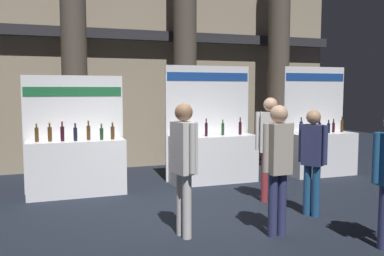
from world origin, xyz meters
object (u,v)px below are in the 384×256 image
exhibitor_booth_3 (320,148)px  visitor_0 (270,140)px  exhibitor_booth_1 (76,163)px  exhibitor_booth_2 (213,153)px  visitor_2 (278,159)px  visitor_5 (313,155)px  visitor_1 (184,158)px

exhibitor_booth_3 → visitor_0: bearing=-143.9°
exhibitor_booth_1 → exhibitor_booth_2: bearing=3.0°
exhibitor_booth_1 → exhibitor_booth_3: 5.48m
exhibitor_booth_1 → visitor_2: 4.04m
visitor_0 → visitor_5: 0.97m
visitor_0 → visitor_5: (0.22, -0.93, -0.14)m
exhibitor_booth_2 → visitor_1: (-1.64, -2.98, 0.46)m
exhibitor_booth_1 → visitor_5: bearing=-37.6°
exhibitor_booth_1 → exhibitor_booth_2: exhibitor_booth_2 is taller
visitor_5 → visitor_2: bearing=92.3°
visitor_2 → exhibitor_booth_1: bearing=-56.1°
visitor_5 → visitor_1: bearing=66.3°
visitor_5 → exhibitor_booth_1: bearing=22.9°
exhibitor_booth_3 → exhibitor_booth_2: bearing=177.1°
exhibitor_booth_2 → visitor_0: size_ratio=1.35×
exhibitor_booth_1 → visitor_1: size_ratio=1.25×
visitor_0 → visitor_5: visitor_0 is taller
exhibitor_booth_3 → visitor_2: size_ratio=1.41×
visitor_1 → visitor_2: (1.20, -0.39, -0.02)m
exhibitor_booth_1 → exhibitor_booth_3: (5.48, 0.01, 0.01)m
visitor_1 → visitor_2: bearing=-119.9°
visitor_1 → exhibitor_booth_3: bearing=-68.4°
exhibitor_booth_2 → visitor_5: exhibitor_booth_2 is taller
exhibitor_booth_1 → exhibitor_booth_3: exhibitor_booth_3 is taller
exhibitor_booth_2 → visitor_2: exhibitor_booth_2 is taller
exhibitor_booth_2 → visitor_0: exhibitor_booth_2 is taller
exhibitor_booth_3 → visitor_2: exhibitor_booth_3 is taller
exhibitor_booth_3 → visitor_5: exhibitor_booth_3 is taller
visitor_0 → visitor_5: bearing=-51.1°
exhibitor_booth_1 → visitor_2: size_ratio=1.27×
exhibitor_booth_2 → visitor_1: exhibitor_booth_2 is taller
exhibitor_booth_3 → visitor_0: exhibitor_booth_3 is taller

